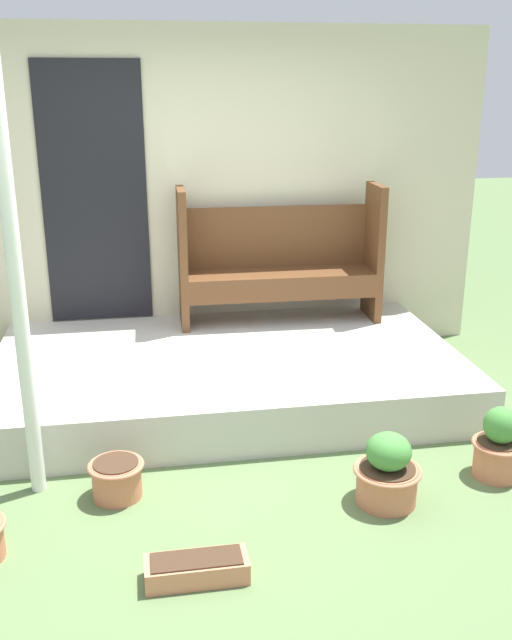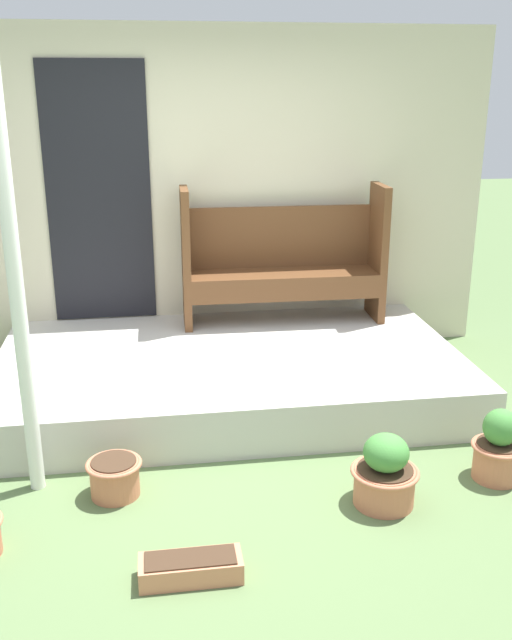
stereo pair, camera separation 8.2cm
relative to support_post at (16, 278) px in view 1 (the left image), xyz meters
name	(u,v)px [view 1 (the left image)]	position (x,y,z in m)	size (l,w,h in m)	color
ground_plane	(217,463)	(1.02, 0.12, -1.23)	(24.00, 24.00, 0.00)	#5B7547
porch_slab	(228,375)	(1.22, 1.06, -1.07)	(3.28, 1.89, 0.33)	beige
house_wall	(206,197)	(1.18, 2.04, 0.07)	(4.48, 0.08, 2.60)	beige
support_post	(16,278)	(0.00, 0.00, 0.00)	(0.08, 0.08, 2.46)	white
bench	(279,256)	(1.73, 1.76, -0.38)	(1.60, 0.43, 1.08)	brown
flower_pot_middle	(117,478)	(0.44, -0.15, -1.11)	(0.31, 0.31, 0.21)	#C67251
flower_pot_right	(387,473)	(1.88, -0.45, -1.05)	(0.37, 0.37, 0.41)	#C67251
flower_pot_far_right	(499,447)	(2.61, -0.30, -1.04)	(0.31, 0.31, 0.43)	#C67251
planter_box_rect	(197,569)	(0.81, -0.92, -1.17)	(0.48, 0.17, 0.12)	tan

